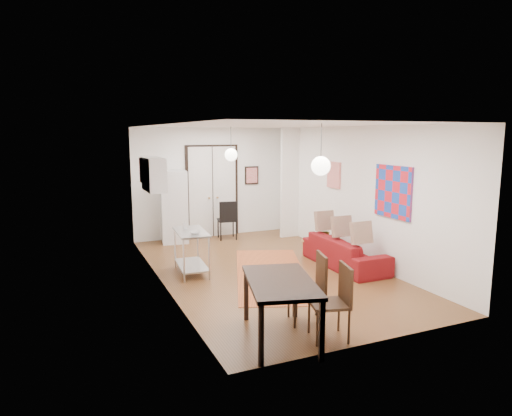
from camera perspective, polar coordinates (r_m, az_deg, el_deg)
name	(u,v)px	position (r m, az deg, el deg)	size (l,w,h in m)	color
floor	(266,270)	(9.34, 1.30, -7.80)	(7.00, 7.00, 0.00)	brown
ceiling	(267,125)	(8.93, 1.37, 10.28)	(4.20, 7.00, 0.02)	white
wall_back	(212,182)	(12.26, -5.55, 3.20)	(4.20, 0.02, 2.90)	white
wall_front	(381,236)	(6.08, 15.34, -3.39)	(4.20, 0.02, 2.90)	white
wall_left	(161,207)	(8.37, -11.83, 0.18)	(0.02, 7.00, 2.90)	white
wall_right	(355,194)	(10.08, 12.25, 1.70)	(0.02, 7.00, 2.90)	white
double_doors	(212,192)	(12.25, -5.47, 2.02)	(1.44, 0.06, 2.50)	silver
stub_partition	(290,183)	(12.10, 4.23, 3.14)	(0.50, 0.10, 2.90)	white
wall_cabinet	(154,174)	(9.81, -12.68, 4.13)	(0.35, 1.00, 0.70)	silver
painting_popart	(393,192)	(9.06, 16.76, 1.95)	(0.05, 1.00, 1.00)	red
painting_abstract	(334,175)	(10.68, 9.70, 4.09)	(0.05, 0.50, 0.60)	#F2E1C9
poster_back	(252,175)	(12.62, -0.53, 4.10)	(0.40, 0.03, 0.50)	red
print_left	(142,170)	(10.27, -14.05, 4.58)	(0.03, 0.44, 0.54)	olive
pendant_back	(231,155)	(10.79, -3.14, 6.66)	(0.30, 0.30, 0.80)	white
pendant_front	(321,166)	(7.18, 8.10, 5.24)	(0.30, 0.30, 0.80)	white
kilim_rug	(271,273)	(9.15, 1.89, -8.14)	(1.34, 3.57, 0.01)	#C66131
sofa	(345,252)	(9.70, 11.06, -5.41)	(0.83, 2.13, 0.62)	maroon
coffee_table	(321,241)	(10.52, 8.17, -4.12)	(0.93, 0.67, 0.37)	tan
potted_plant	(325,231)	(10.52, 8.66, -2.84)	(0.28, 0.33, 0.36)	#34622C
kitchen_counter	(191,247)	(9.10, -8.10, -4.80)	(0.65, 1.16, 0.86)	#B1B4B6
bowl	(195,233)	(8.74, -7.62, -3.09)	(0.20, 0.20, 0.05)	silver
soap_bottle	(185,224)	(9.23, -8.87, -2.04)	(0.08, 0.08, 0.18)	#5495B7
fridge	(174,207)	(11.70, -10.21, 0.15)	(0.64, 0.64, 1.83)	silver
dining_table	(280,286)	(6.17, 3.07, -9.77)	(1.21, 1.66, 0.83)	black
dining_chair_near	(303,281)	(6.87, 5.88, -9.05)	(0.59, 0.75, 1.02)	#321F10
dining_chair_far	(325,294)	(6.37, 8.62, -10.59)	(0.59, 0.75, 1.02)	#321F10
black_side_chair	(226,216)	(12.04, -3.81, -0.96)	(0.54, 0.54, 1.02)	black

